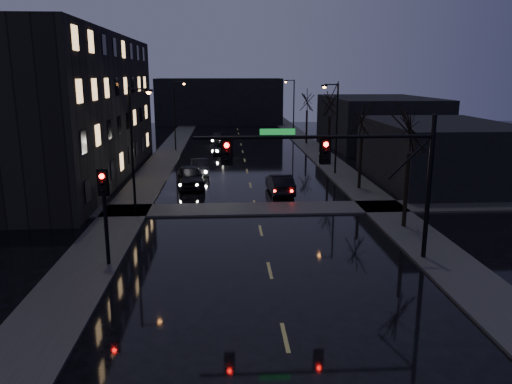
{
  "coord_description": "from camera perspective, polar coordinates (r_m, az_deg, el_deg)",
  "views": [
    {
      "loc": [
        -1.93,
        -13.36,
        8.79
      ],
      "look_at": [
        -0.5,
        10.15,
        3.2
      ],
      "focal_mm": 35.0,
      "sensor_mm": 36.0,
      "label": 1
    }
  ],
  "objects": [
    {
      "name": "oncoming_car_c",
      "position": [
        56.41,
        -3.82,
        5.03
      ],
      "size": [
        2.33,
        4.79,
        1.31
      ],
      "primitive_type": "imported",
      "rotation": [
        0.0,
        0.0,
        0.03
      ],
      "color": "black",
      "rests_on": "ground"
    },
    {
      "name": "ground",
      "position": [
        16.11,
        4.22,
        -19.75
      ],
      "size": [
        160.0,
        160.0,
        0.0
      ],
      "primitive_type": "plane",
      "color": "black",
      "rests_on": "ground"
    },
    {
      "name": "signal_mast",
      "position": [
        23.43,
        10.87,
        3.47
      ],
      "size": [
        11.11,
        0.41,
        7.0
      ],
      "color": "black",
      "rests_on": "ground"
    },
    {
      "name": "apartment_block",
      "position": [
        45.83,
        -22.29,
        8.88
      ],
      "size": [
        12.0,
        30.0,
        12.0
      ],
      "primitive_type": "cube",
      "color": "black",
      "rests_on": "ground"
    },
    {
      "name": "tree_mid_b",
      "position": [
        50.48,
        8.48,
        10.73
      ],
      "size": [
        3.74,
        3.74,
        8.59
      ],
      "color": "black",
      "rests_on": "ground"
    },
    {
      "name": "sidewalk_right",
      "position": [
        50.24,
        8.57,
        3.2
      ],
      "size": [
        3.0,
        140.0,
        0.12
      ],
      "primitive_type": "cube",
      "color": "#2D2D2B",
      "rests_on": "ground"
    },
    {
      "name": "streetlight_l_near",
      "position": [
        32.12,
        -13.66,
        5.79
      ],
      "size": [
        1.53,
        0.28,
        8.0
      ],
      "color": "black",
      "rests_on": "ground"
    },
    {
      "name": "tree_mid_a",
      "position": [
        38.88,
        12.08,
        8.69
      ],
      "size": [
        3.3,
        3.3,
        7.58
      ],
      "color": "black",
      "rests_on": "ground"
    },
    {
      "name": "commercial_right_far",
      "position": [
        64.48,
        13.74,
        7.82
      ],
      "size": [
        12.0,
        18.0,
        6.0
      ],
      "primitive_type": "cube",
      "color": "black",
      "rests_on": "ground"
    },
    {
      "name": "sidewalk_left",
      "position": [
        49.58,
        -11.05,
        2.96
      ],
      "size": [
        3.0,
        140.0,
        0.12
      ],
      "primitive_type": "cube",
      "color": "#2D2D2B",
      "rests_on": "ground"
    },
    {
      "name": "tree_near",
      "position": [
        29.36,
        17.3,
        7.73
      ],
      "size": [
        3.52,
        3.52,
        8.08
      ],
      "color": "black",
      "rests_on": "ground"
    },
    {
      "name": "oncoming_car_d",
      "position": [
        65.16,
        -4.44,
        6.14
      ],
      "size": [
        1.96,
        4.54,
        1.3
      ],
      "primitive_type": "imported",
      "rotation": [
        0.0,
        0.0,
        -0.03
      ],
      "color": "black",
      "rests_on": "ground"
    },
    {
      "name": "tree_far",
      "position": [
        64.26,
        5.88,
        10.85
      ],
      "size": [
        3.43,
        3.43,
        7.88
      ],
      "color": "black",
      "rests_on": "ground"
    },
    {
      "name": "oncoming_car_a",
      "position": [
        39.98,
        -7.5,
        1.79
      ],
      "size": [
        2.62,
        5.23,
        1.71
      ],
      "primitive_type": "imported",
      "rotation": [
        0.0,
        0.0,
        0.12
      ],
      "color": "black",
      "rests_on": "ground"
    },
    {
      "name": "oncoming_car_b",
      "position": [
        44.93,
        -6.45,
        2.87
      ],
      "size": [
        1.88,
        4.28,
        1.37
      ],
      "primitive_type": "imported",
      "rotation": [
        0.0,
        0.0,
        0.11
      ],
      "color": "black",
      "rests_on": "ground"
    },
    {
      "name": "far_block",
      "position": [
        91.5,
        -4.21,
        10.32
      ],
      "size": [
        22.0,
        10.0,
        8.0
      ],
      "primitive_type": "cube",
      "color": "black",
      "rests_on": "ground"
    },
    {
      "name": "streetlight_r_mid",
      "position": [
        44.58,
        8.95,
        8.02
      ],
      "size": [
        1.53,
        0.28,
        8.0
      ],
      "color": "black",
      "rests_on": "ground"
    },
    {
      "name": "streetlight_l_far",
      "position": [
        58.78,
        -9.11,
        9.27
      ],
      "size": [
        1.53,
        0.28,
        8.0
      ],
      "color": "black",
      "rests_on": "ground"
    },
    {
      "name": "signal_pole_left",
      "position": [
        23.76,
        -16.93,
        -1.32
      ],
      "size": [
        0.35,
        0.41,
        4.53
      ],
      "color": "black",
      "rests_on": "ground"
    },
    {
      "name": "lead_car",
      "position": [
        37.46,
        2.75,
        0.94
      ],
      "size": [
        1.9,
        4.65,
        1.5
      ],
      "primitive_type": "imported",
      "rotation": [
        0.0,
        0.0,
        3.21
      ],
      "color": "black",
      "rests_on": "ground"
    },
    {
      "name": "streetlight_r_far",
      "position": [
        72.11,
        4.17,
        10.12
      ],
      "size": [
        1.53,
        0.28,
        8.0
      ],
      "color": "black",
      "rests_on": "ground"
    },
    {
      "name": "sidewalk_cross",
      "position": [
        33.1,
        -0.01,
        -1.94
      ],
      "size": [
        40.0,
        3.0,
        0.12
      ],
      "primitive_type": "cube",
      "color": "#2D2D2B",
      "rests_on": "ground"
    },
    {
      "name": "commercial_right_near",
      "position": [
        43.51,
        20.24,
        4.21
      ],
      "size": [
        10.0,
        14.0,
        5.0
      ],
      "primitive_type": "cube",
      "color": "black",
      "rests_on": "ground"
    }
  ]
}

